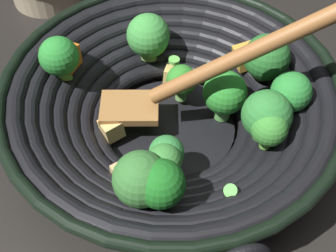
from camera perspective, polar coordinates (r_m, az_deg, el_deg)
name	(u,v)px	position (r m, az deg, el deg)	size (l,w,h in m)	color
ground_plane	(172,130)	(0.55, 0.48, -0.59)	(4.00, 4.00, 0.00)	black
wok	(174,101)	(0.51, 0.79, 3.36)	(0.40, 0.41, 0.22)	black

